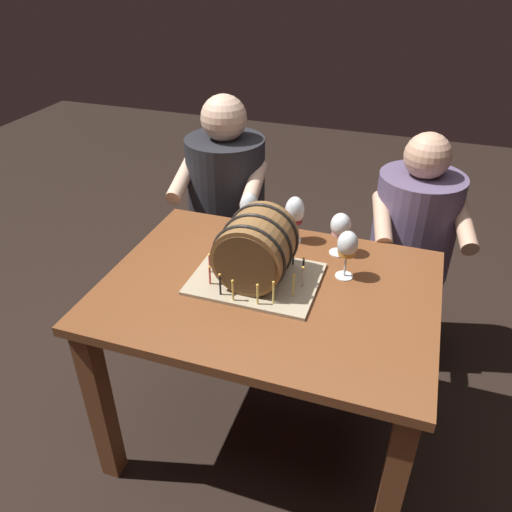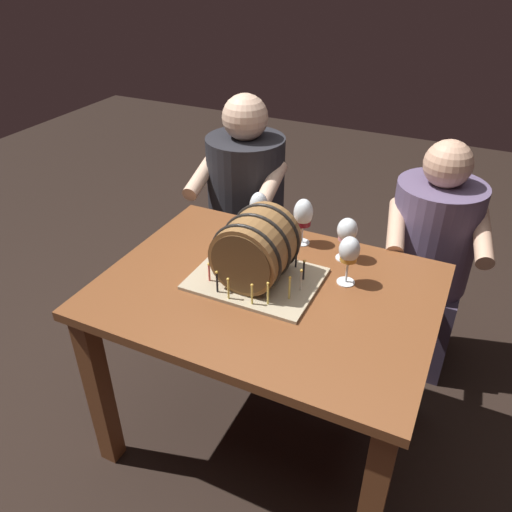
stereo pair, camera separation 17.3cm
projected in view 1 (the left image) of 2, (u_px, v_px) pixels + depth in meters
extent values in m
plane|color=black|center=(266.00, 430.00, 2.16)|extent=(8.00, 8.00, 0.00)
cube|color=brown|center=(269.00, 290.00, 1.76)|extent=(1.14, 0.85, 0.03)
cube|color=brown|center=(101.00, 406.00, 1.81)|extent=(0.07, 0.07, 0.72)
cube|color=brown|center=(391.00, 491.00, 1.53)|extent=(0.07, 0.07, 0.72)
cube|color=brown|center=(188.00, 291.00, 2.39)|extent=(0.07, 0.07, 0.72)
cube|color=brown|center=(410.00, 337.00, 2.12)|extent=(0.07, 0.07, 0.72)
cube|color=tan|center=(256.00, 279.00, 1.78)|extent=(0.44, 0.33, 0.01)
cylinder|color=brown|center=(256.00, 248.00, 1.71)|extent=(0.24, 0.23, 0.24)
cylinder|color=#4F371E|center=(244.00, 266.00, 1.62)|extent=(0.21, 0.00, 0.21)
cylinder|color=#4F371E|center=(267.00, 231.00, 1.81)|extent=(0.21, 0.00, 0.21)
torus|color=black|center=(248.00, 260.00, 1.65)|extent=(0.26, 0.01, 0.26)
torus|color=black|center=(256.00, 248.00, 1.71)|extent=(0.26, 0.01, 0.26)
torus|color=black|center=(263.00, 237.00, 1.77)|extent=(0.26, 0.01, 0.26)
cylinder|color=silver|center=(303.00, 278.00, 1.71)|extent=(0.01, 0.01, 0.07)
sphere|color=#F9C64C|center=(303.00, 268.00, 1.69)|extent=(0.01, 0.01, 0.01)
cylinder|color=black|center=(303.00, 268.00, 1.76)|extent=(0.01, 0.01, 0.07)
sphere|color=#F9C64C|center=(304.00, 258.00, 1.74)|extent=(0.01, 0.01, 0.01)
cylinder|color=black|center=(293.00, 257.00, 1.83)|extent=(0.01, 0.01, 0.07)
sphere|color=#F9C64C|center=(294.00, 247.00, 1.81)|extent=(0.01, 0.01, 0.01)
cylinder|color=#EAD666|center=(279.00, 248.00, 1.86)|extent=(0.01, 0.01, 0.08)
sphere|color=#F9C64C|center=(280.00, 237.00, 1.84)|extent=(0.01, 0.01, 0.01)
cylinder|color=black|center=(260.00, 247.00, 1.89)|extent=(0.01, 0.01, 0.06)
sphere|color=#F9C64C|center=(260.00, 238.00, 1.87)|extent=(0.01, 0.01, 0.01)
cylinder|color=silver|center=(243.00, 247.00, 1.88)|extent=(0.01, 0.01, 0.07)
sphere|color=#F9C64C|center=(243.00, 237.00, 1.86)|extent=(0.01, 0.01, 0.01)
cylinder|color=#EAD666|center=(228.00, 249.00, 1.86)|extent=(0.01, 0.01, 0.07)
sphere|color=#F9C64C|center=(228.00, 240.00, 1.84)|extent=(0.01, 0.01, 0.01)
cylinder|color=#D64C47|center=(214.00, 257.00, 1.82)|extent=(0.01, 0.01, 0.08)
sphere|color=#F9C64C|center=(214.00, 246.00, 1.80)|extent=(0.01, 0.01, 0.01)
cylinder|color=#D64C47|center=(210.00, 264.00, 1.79)|extent=(0.01, 0.01, 0.07)
sphere|color=#F9C64C|center=(209.00, 255.00, 1.77)|extent=(0.01, 0.01, 0.01)
cylinder|color=#D64C47|center=(210.00, 276.00, 1.73)|extent=(0.01, 0.01, 0.06)
sphere|color=#F9C64C|center=(209.00, 267.00, 1.71)|extent=(0.01, 0.01, 0.01)
cylinder|color=black|center=(220.00, 285.00, 1.67)|extent=(0.01, 0.01, 0.07)
sphere|color=#F9C64C|center=(220.00, 275.00, 1.65)|extent=(0.01, 0.01, 0.01)
cylinder|color=#EAD666|center=(233.00, 291.00, 1.65)|extent=(0.01, 0.01, 0.07)
sphere|color=#F9C64C|center=(233.00, 281.00, 1.62)|extent=(0.01, 0.01, 0.01)
cylinder|color=#EAD666|center=(259.00, 296.00, 1.63)|extent=(0.01, 0.01, 0.07)
sphere|color=#F9C64C|center=(259.00, 285.00, 1.61)|extent=(0.01, 0.01, 0.01)
cylinder|color=#EAD666|center=(273.00, 293.00, 1.63)|extent=(0.01, 0.01, 0.08)
sphere|color=#F9C64C|center=(274.00, 282.00, 1.61)|extent=(0.01, 0.01, 0.01)
cylinder|color=#EAD666|center=(293.00, 286.00, 1.66)|extent=(0.01, 0.01, 0.08)
sphere|color=#F9C64C|center=(294.00, 275.00, 1.64)|extent=(0.01, 0.01, 0.01)
cylinder|color=white|center=(295.00, 240.00, 2.01)|extent=(0.06, 0.06, 0.00)
cylinder|color=white|center=(295.00, 232.00, 1.99)|extent=(0.01, 0.01, 0.07)
ellipsoid|color=white|center=(296.00, 210.00, 1.94)|extent=(0.08, 0.08, 0.11)
cylinder|color=maroon|center=(296.00, 218.00, 1.96)|extent=(0.06, 0.06, 0.04)
cylinder|color=white|center=(344.00, 276.00, 1.80)|extent=(0.06, 0.06, 0.00)
cylinder|color=white|center=(345.00, 266.00, 1.78)|extent=(0.01, 0.01, 0.08)
ellipsoid|color=white|center=(348.00, 244.00, 1.73)|extent=(0.07, 0.07, 0.09)
cylinder|color=#C6842D|center=(347.00, 250.00, 1.74)|extent=(0.06, 0.06, 0.03)
cylinder|color=white|center=(338.00, 253.00, 1.93)|extent=(0.07, 0.07, 0.00)
cylinder|color=white|center=(339.00, 244.00, 1.91)|extent=(0.01, 0.01, 0.07)
ellipsoid|color=white|center=(341.00, 225.00, 1.87)|extent=(0.08, 0.08, 0.09)
cylinder|color=pink|center=(340.00, 231.00, 1.88)|extent=(0.06, 0.06, 0.03)
cylinder|color=white|center=(249.00, 235.00, 2.05)|extent=(0.06, 0.06, 0.00)
cylinder|color=white|center=(249.00, 227.00, 2.03)|extent=(0.01, 0.01, 0.07)
ellipsoid|color=white|center=(249.00, 206.00, 1.98)|extent=(0.07, 0.07, 0.12)
cylinder|color=beige|center=(249.00, 214.00, 2.00)|extent=(0.06, 0.06, 0.05)
cube|color=black|center=(229.00, 275.00, 2.75)|extent=(0.34, 0.32, 0.45)
cylinder|color=#232328|center=(226.00, 192.00, 2.48)|extent=(0.42, 0.42, 0.54)
sphere|color=beige|center=(224.00, 118.00, 2.29)|extent=(0.21, 0.21, 0.21)
cylinder|color=beige|center=(254.00, 185.00, 2.28)|extent=(0.11, 0.31, 0.14)
cylinder|color=beige|center=(183.00, 178.00, 2.34)|extent=(0.11, 0.31, 0.14)
cube|color=#372D40|center=(399.00, 308.00, 2.51)|extent=(0.34, 0.32, 0.45)
cylinder|color=#5B4C6B|center=(414.00, 226.00, 2.26)|extent=(0.43, 0.43, 0.48)
sphere|color=tan|center=(428.00, 156.00, 2.08)|extent=(0.19, 0.19, 0.19)
cylinder|color=tan|center=(464.00, 224.00, 2.07)|extent=(0.13, 0.32, 0.14)
cylinder|color=tan|center=(382.00, 219.00, 2.11)|extent=(0.13, 0.32, 0.14)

